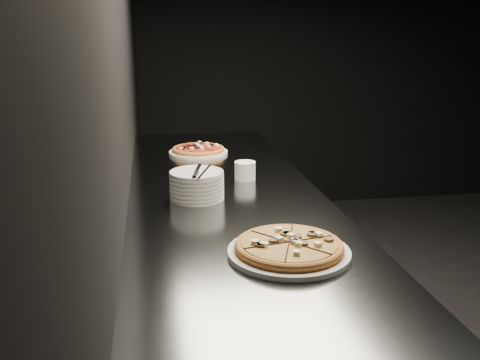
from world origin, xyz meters
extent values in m
cube|color=black|center=(-2.50, 0.00, 1.40)|extent=(0.02, 5.00, 2.80)
cube|color=black|center=(0.00, 2.50, 1.40)|extent=(5.00, 0.02, 2.80)
cube|color=slate|center=(-2.13, 0.00, 0.45)|extent=(0.70, 2.40, 0.90)
cube|color=slate|center=(-2.13, 0.00, 0.91)|extent=(0.74, 2.44, 0.02)
cylinder|color=white|center=(-2.04, -0.65, 0.93)|extent=(0.35, 0.35, 0.02)
cylinder|color=#CA7D3C|center=(-2.04, -0.65, 0.94)|extent=(0.35, 0.35, 0.01)
torus|color=#CA7D3C|center=(-2.04, -0.65, 0.95)|extent=(0.36, 0.36, 0.02)
cylinder|color=gold|center=(-2.04, -0.65, 0.95)|extent=(0.31, 0.31, 0.01)
cylinder|color=white|center=(-2.17, 0.66, 0.93)|extent=(0.30, 0.30, 0.01)
cylinder|color=#CA7D3C|center=(-2.17, 0.66, 0.94)|extent=(0.28, 0.28, 0.01)
torus|color=#CA7D3C|center=(-2.17, 0.66, 0.95)|extent=(0.29, 0.29, 0.02)
cylinder|color=#A92B18|center=(-2.17, 0.66, 0.95)|extent=(0.25, 0.25, 0.01)
cylinder|color=white|center=(-2.25, -0.08, 0.93)|extent=(0.20, 0.20, 0.01)
cylinder|color=white|center=(-2.25, -0.08, 0.94)|extent=(0.20, 0.20, 0.01)
cylinder|color=white|center=(-2.25, -0.08, 0.96)|extent=(0.20, 0.20, 0.01)
cylinder|color=white|center=(-2.25, -0.08, 0.97)|extent=(0.20, 0.20, 0.01)
cylinder|color=white|center=(-2.25, -0.08, 0.99)|extent=(0.20, 0.20, 0.01)
cylinder|color=white|center=(-2.25, -0.08, 1.00)|extent=(0.20, 0.20, 0.01)
cylinder|color=white|center=(-2.25, -0.08, 1.02)|extent=(0.20, 0.20, 0.01)
cube|color=#B3B6BA|center=(-2.24, -0.04, 1.03)|extent=(0.04, 0.13, 0.00)
cube|color=black|center=(-2.25, -0.14, 1.03)|extent=(0.03, 0.08, 0.01)
cube|color=#B3B6BA|center=(-2.22, -0.09, 1.03)|extent=(0.11, 0.18, 0.00)
cylinder|color=silver|center=(-2.02, 0.14, 0.96)|extent=(0.09, 0.09, 0.08)
cylinder|color=black|center=(-2.02, 0.14, 0.99)|extent=(0.07, 0.07, 0.01)
camera|label=1|loc=(-2.40, -2.00, 1.53)|focal=40.00mm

